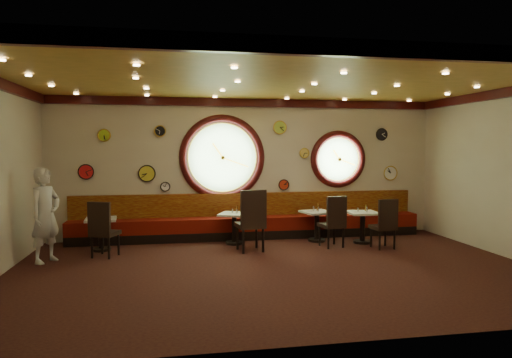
# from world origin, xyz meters

# --- Properties ---
(floor) EXTENTS (9.00, 6.00, 0.00)m
(floor) POSITION_xyz_m (0.00, 0.00, 0.00)
(floor) COLOR black
(floor) RESTS_ON ground
(ceiling) EXTENTS (9.00, 6.00, 0.02)m
(ceiling) POSITION_xyz_m (0.00, 0.00, 3.20)
(ceiling) COLOR gold
(ceiling) RESTS_ON wall_back
(wall_back) EXTENTS (9.00, 0.02, 3.20)m
(wall_back) POSITION_xyz_m (0.00, 3.00, 1.60)
(wall_back) COLOR beige
(wall_back) RESTS_ON floor
(wall_front) EXTENTS (9.00, 0.02, 3.20)m
(wall_front) POSITION_xyz_m (0.00, -3.00, 1.60)
(wall_front) COLOR beige
(wall_front) RESTS_ON floor
(wall_right) EXTENTS (0.02, 6.00, 3.20)m
(wall_right) POSITION_xyz_m (4.50, 0.00, 1.60)
(wall_right) COLOR beige
(wall_right) RESTS_ON floor
(molding_back) EXTENTS (9.00, 0.10, 0.18)m
(molding_back) POSITION_xyz_m (0.00, 2.95, 3.11)
(molding_back) COLOR #320909
(molding_back) RESTS_ON wall_back
(molding_front) EXTENTS (9.00, 0.10, 0.18)m
(molding_front) POSITION_xyz_m (0.00, -2.95, 3.11)
(molding_front) COLOR #320909
(molding_front) RESTS_ON wall_back
(banquette_base) EXTENTS (8.00, 0.55, 0.20)m
(banquette_base) POSITION_xyz_m (0.00, 2.72, 0.10)
(banquette_base) COLOR black
(banquette_base) RESTS_ON floor
(banquette_seat) EXTENTS (8.00, 0.55, 0.30)m
(banquette_seat) POSITION_xyz_m (0.00, 2.72, 0.35)
(banquette_seat) COLOR #590D07
(banquette_seat) RESTS_ON banquette_base
(banquette_back) EXTENTS (8.00, 0.10, 0.55)m
(banquette_back) POSITION_xyz_m (0.00, 2.94, 0.75)
(banquette_back) COLOR #5E1107
(banquette_back) RESTS_ON wall_back
(porthole_left_glass) EXTENTS (1.66, 0.02, 1.66)m
(porthole_left_glass) POSITION_xyz_m (-0.60, 3.00, 1.85)
(porthole_left_glass) COLOR #7EAE68
(porthole_left_glass) RESTS_ON wall_back
(porthole_left_frame) EXTENTS (1.98, 0.18, 1.98)m
(porthole_left_frame) POSITION_xyz_m (-0.60, 2.98, 1.85)
(porthole_left_frame) COLOR #320909
(porthole_left_frame) RESTS_ON wall_back
(porthole_left_ring) EXTENTS (1.61, 0.03, 1.61)m
(porthole_left_ring) POSITION_xyz_m (-0.60, 2.95, 1.85)
(porthole_left_ring) COLOR gold
(porthole_left_ring) RESTS_ON wall_back
(porthole_right_glass) EXTENTS (1.10, 0.02, 1.10)m
(porthole_right_glass) POSITION_xyz_m (2.20, 3.00, 1.80)
(porthole_right_glass) COLOR #7EAE68
(porthole_right_glass) RESTS_ON wall_back
(porthole_right_frame) EXTENTS (1.38, 0.18, 1.38)m
(porthole_right_frame) POSITION_xyz_m (2.20, 2.98, 1.80)
(porthole_right_frame) COLOR #320909
(porthole_right_frame) RESTS_ON wall_back
(porthole_right_ring) EXTENTS (1.09, 0.03, 1.09)m
(porthole_right_ring) POSITION_xyz_m (2.20, 2.95, 1.80)
(porthole_right_ring) COLOR gold
(porthole_right_ring) RESTS_ON wall_back
(wall_clock_0) EXTENTS (0.24, 0.03, 0.24)m
(wall_clock_0) POSITION_xyz_m (0.85, 2.96, 1.20)
(wall_clock_0) COLOR red
(wall_clock_0) RESTS_ON wall_back
(wall_clock_1) EXTENTS (0.34, 0.03, 0.34)m
(wall_clock_1) POSITION_xyz_m (3.55, 2.96, 1.45)
(wall_clock_1) COLOR white
(wall_clock_1) RESTS_ON wall_back
(wall_clock_2) EXTENTS (0.22, 0.03, 0.22)m
(wall_clock_2) POSITION_xyz_m (1.35, 2.96, 1.95)
(wall_clock_2) COLOR gold
(wall_clock_2) RESTS_ON wall_back
(wall_clock_3) EXTENTS (0.20, 0.03, 0.20)m
(wall_clock_3) POSITION_xyz_m (-1.90, 2.96, 1.20)
(wall_clock_3) COLOR white
(wall_clock_3) RESTS_ON wall_back
(wall_clock_4) EXTENTS (0.24, 0.03, 0.24)m
(wall_clock_4) POSITION_xyz_m (-2.00, 2.96, 2.45)
(wall_clock_4) COLOR black
(wall_clock_4) RESTS_ON wall_back
(wall_clock_5) EXTENTS (0.36, 0.03, 0.36)m
(wall_clock_5) POSITION_xyz_m (-2.30, 2.96, 1.50)
(wall_clock_5) COLOR gold
(wall_clock_5) RESTS_ON wall_back
(wall_clock_6) EXTENTS (0.30, 0.03, 0.30)m
(wall_clock_6) POSITION_xyz_m (0.75, 2.96, 2.55)
(wall_clock_6) COLOR #A8C63E
(wall_clock_6) RESTS_ON wall_back
(wall_clock_7) EXTENTS (0.32, 0.03, 0.32)m
(wall_clock_7) POSITION_xyz_m (-3.60, 2.96, 1.55)
(wall_clock_7) COLOR red
(wall_clock_7) RESTS_ON wall_back
(wall_clock_8) EXTENTS (0.28, 0.03, 0.28)m
(wall_clock_8) POSITION_xyz_m (3.30, 2.96, 2.40)
(wall_clock_8) COLOR black
(wall_clock_8) RESTS_ON wall_back
(wall_clock_9) EXTENTS (0.26, 0.03, 0.26)m
(wall_clock_9) POSITION_xyz_m (-3.20, 2.96, 2.35)
(wall_clock_9) COLOR #A4C828
(wall_clock_9) RESTS_ON wall_back
(table_a) EXTENTS (0.65, 0.65, 0.66)m
(table_a) POSITION_xyz_m (-3.17, 2.02, 0.41)
(table_a) COLOR black
(table_a) RESTS_ON floor
(table_b) EXTENTS (0.79, 0.79, 0.67)m
(table_b) POSITION_xyz_m (-0.43, 2.17, 0.42)
(table_b) COLOR black
(table_b) RESTS_ON floor
(table_c) EXTENTS (0.74, 0.74, 0.67)m
(table_c) POSITION_xyz_m (1.41, 2.13, 0.43)
(table_c) COLOR black
(table_c) RESTS_ON floor
(table_d) EXTENTS (0.64, 0.64, 0.69)m
(table_d) POSITION_xyz_m (2.33, 1.77, 0.43)
(table_d) COLOR black
(table_d) RESTS_ON floor
(chair_a) EXTENTS (0.59, 0.59, 0.66)m
(chair_a) POSITION_xyz_m (-3.04, 1.38, 0.61)
(chair_a) COLOR black
(chair_a) RESTS_ON floor
(chair_b) EXTENTS (0.60, 0.60, 0.77)m
(chair_b) POSITION_xyz_m (-0.19, 1.35, 0.71)
(chair_b) COLOR black
(chair_b) RESTS_ON floor
(chair_c) EXTENTS (0.54, 0.54, 0.67)m
(chair_c) POSITION_xyz_m (1.56, 1.45, 0.62)
(chair_c) COLOR black
(chair_c) RESTS_ON floor
(chair_d) EXTENTS (0.48, 0.48, 0.64)m
(chair_d) POSITION_xyz_m (2.55, 1.13, 0.59)
(chair_d) COLOR black
(chair_d) RESTS_ON floor
(condiment_a_salt) EXTENTS (0.04, 0.04, 0.11)m
(condiment_a_salt) POSITION_xyz_m (-3.19, 2.05, 0.71)
(condiment_a_salt) COLOR silver
(condiment_a_salt) RESTS_ON table_a
(condiment_b_salt) EXTENTS (0.03, 0.03, 0.09)m
(condiment_b_salt) POSITION_xyz_m (-0.47, 2.20, 0.72)
(condiment_b_salt) COLOR #B9B9BE
(condiment_b_salt) RESTS_ON table_b
(condiment_c_salt) EXTENTS (0.04, 0.04, 0.11)m
(condiment_c_salt) POSITION_xyz_m (1.36, 2.22, 0.73)
(condiment_c_salt) COLOR silver
(condiment_c_salt) RESTS_ON table_c
(condiment_d_salt) EXTENTS (0.03, 0.03, 0.09)m
(condiment_d_salt) POSITION_xyz_m (2.24, 1.81, 0.73)
(condiment_d_salt) COLOR silver
(condiment_d_salt) RESTS_ON table_d
(condiment_a_pepper) EXTENTS (0.04, 0.04, 0.11)m
(condiment_a_pepper) POSITION_xyz_m (-3.11, 2.01, 0.71)
(condiment_a_pepper) COLOR #BBBCC0
(condiment_a_pepper) RESTS_ON table_a
(condiment_b_pepper) EXTENTS (0.03, 0.03, 0.09)m
(condiment_b_pepper) POSITION_xyz_m (-0.39, 2.12, 0.72)
(condiment_b_pepper) COLOR silver
(condiment_b_pepper) RESTS_ON table_b
(condiment_c_pepper) EXTENTS (0.04, 0.04, 0.10)m
(condiment_c_pepper) POSITION_xyz_m (1.42, 2.07, 0.73)
(condiment_c_pepper) COLOR silver
(condiment_c_pepper) RESTS_ON table_c
(condiment_d_pepper) EXTENTS (0.04, 0.04, 0.11)m
(condiment_d_pepper) POSITION_xyz_m (2.40, 1.72, 0.74)
(condiment_d_pepper) COLOR silver
(condiment_d_pepper) RESTS_ON table_d
(condiment_a_bottle) EXTENTS (0.04, 0.04, 0.14)m
(condiment_a_bottle) POSITION_xyz_m (-3.03, 2.12, 0.73)
(condiment_a_bottle) COLOR gold
(condiment_a_bottle) RESTS_ON table_a
(condiment_b_bottle) EXTENTS (0.05, 0.05, 0.15)m
(condiment_b_bottle) POSITION_xyz_m (-0.37, 2.26, 0.75)
(condiment_b_bottle) COLOR #C9802F
(condiment_b_bottle) RESTS_ON table_b
(condiment_c_bottle) EXTENTS (0.05, 0.05, 0.16)m
(condiment_c_bottle) POSITION_xyz_m (1.45, 2.19, 0.75)
(condiment_c_bottle) COLOR gold
(condiment_c_bottle) RESTS_ON table_c
(condiment_d_bottle) EXTENTS (0.04, 0.04, 0.14)m
(condiment_d_bottle) POSITION_xyz_m (2.44, 1.86, 0.76)
(condiment_d_bottle) COLOR gold
(condiment_d_bottle) RESTS_ON table_d
(waiter) EXTENTS (0.68, 0.75, 1.72)m
(waiter) POSITION_xyz_m (-4.00, 1.22, 0.86)
(waiter) COLOR silver
(waiter) RESTS_ON floor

